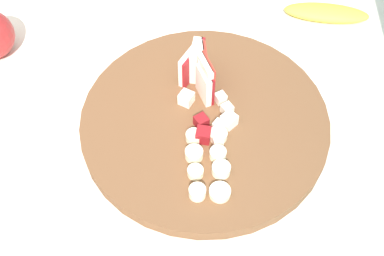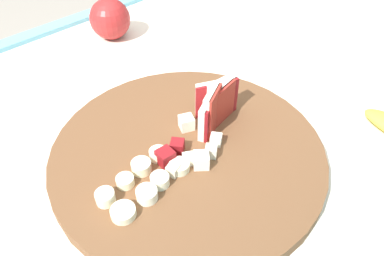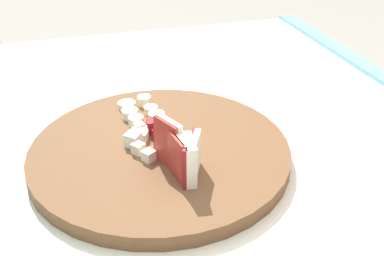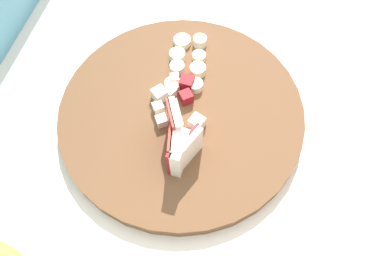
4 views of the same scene
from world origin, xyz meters
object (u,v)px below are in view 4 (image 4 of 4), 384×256
at_px(cutting_board, 181,112).
at_px(banana_slice_rows, 187,62).
at_px(apple_dice_pile, 177,99).
at_px(apple_wedge_fan, 178,139).

bearing_deg(cutting_board, banana_slice_rows, 5.54).
height_order(cutting_board, apple_dice_pile, apple_dice_pile).
xyz_separation_m(apple_wedge_fan, banana_slice_rows, (0.15, 0.02, -0.02)).
height_order(apple_wedge_fan, banana_slice_rows, apple_wedge_fan).
bearing_deg(cutting_board, apple_dice_pile, 44.32).
bearing_deg(banana_slice_rows, apple_dice_pile, 179.97).
distance_m(cutting_board, banana_slice_rows, 0.09).
relative_size(apple_dice_pile, banana_slice_rows, 0.81).
distance_m(apple_dice_pile, banana_slice_rows, 0.08).
xyz_separation_m(cutting_board, banana_slice_rows, (0.08, 0.01, 0.02)).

